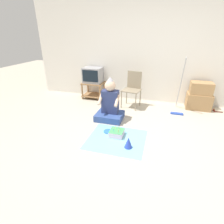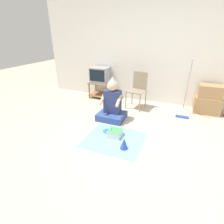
{
  "view_description": "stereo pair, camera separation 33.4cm",
  "coord_description": "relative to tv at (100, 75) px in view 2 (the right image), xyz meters",
  "views": [
    {
      "loc": [
        0.37,
        -2.4,
        1.74
      ],
      "look_at": [
        -0.48,
        0.51,
        0.35
      ],
      "focal_mm": 28.0,
      "sensor_mm": 36.0,
      "label": 1
    },
    {
      "loc": [
        0.68,
        -2.29,
        1.74
      ],
      "look_at": [
        -0.48,
        0.51,
        0.35
      ],
      "focal_mm": 28.0,
      "sensor_mm": 36.0,
      "label": 2
    }
  ],
  "objects": [
    {
      "name": "dust_mop",
      "position": [
        2.27,
        -0.38,
        -0.27
      ],
      "size": [
        0.28,
        0.55,
        1.28
      ],
      "color": "#2D4CB2",
      "rests_on": "ground_plane"
    },
    {
      "name": "birthday_cake",
      "position": [
        1.17,
        -1.8,
        -0.6
      ],
      "size": [
        0.25,
        0.25,
        0.16
      ],
      "color": "silver",
      "rests_on": "party_cloth"
    },
    {
      "name": "paper_plate",
      "position": [
        0.98,
        -1.72,
        -0.65
      ],
      "size": [
        0.18,
        0.18,
        0.01
      ],
      "color": "blue",
      "rests_on": "party_cloth"
    },
    {
      "name": "tv_stand",
      "position": [
        0.0,
        -0.01,
        -0.39
      ],
      "size": [
        0.59,
        0.46,
        0.46
      ],
      "color": "#997047",
      "rests_on": "ground_plane"
    },
    {
      "name": "party_cloth",
      "position": [
        1.2,
        -1.93,
        -0.66
      ],
      "size": [
        1.01,
        0.91,
        0.01
      ],
      "color": "#7FC6E0",
      "rests_on": "ground_plane"
    },
    {
      "name": "wall_back",
      "position": [
        1.49,
        0.25,
        0.61
      ],
      "size": [
        6.4,
        0.06,
        2.55
      ],
      "color": "white",
      "rests_on": "ground_plane"
    },
    {
      "name": "person_seated",
      "position": [
        0.84,
        -1.17,
        -0.36
      ],
      "size": [
        0.57,
        0.5,
        0.93
      ],
      "color": "#334C8C",
      "rests_on": "ground_plane"
    },
    {
      "name": "tv",
      "position": [
        0.0,
        0.0,
        0.0
      ],
      "size": [
        0.5,
        0.41,
        0.41
      ],
      "color": "#99999E",
      "rests_on": "tv_stand"
    },
    {
      "name": "party_hat_blue",
      "position": [
        1.44,
        -2.11,
        -0.56
      ],
      "size": [
        0.13,
        0.13,
        0.19
      ],
      "color": "blue",
      "rests_on": "party_cloth"
    },
    {
      "name": "folding_chair",
      "position": [
        1.17,
        -0.31,
        -0.16
      ],
      "size": [
        0.48,
        0.45,
        0.87
      ],
      "color": "gray",
      "rests_on": "ground_plane"
    },
    {
      "name": "cardboard_box_stack",
      "position": [
        2.78,
        -0.01,
        -0.35
      ],
      "size": [
        0.56,
        0.4,
        0.67
      ],
      "color": "#A87F51",
      "rests_on": "ground_plane"
    },
    {
      "name": "ground_plane",
      "position": [
        1.49,
        -2.07,
        -0.66
      ],
      "size": [
        16.0,
        16.0,
        0.0
      ],
      "primitive_type": "plane",
      "color": "#BCB29E"
    }
  ]
}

